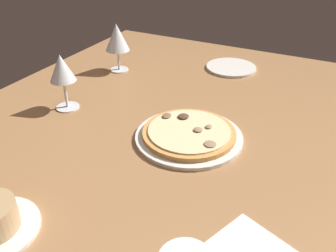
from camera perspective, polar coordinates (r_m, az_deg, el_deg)
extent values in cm
cube|color=#996B42|center=(93.68, -3.20, -2.27)|extent=(150.00, 110.00, 4.00)
cylinder|color=silver|center=(90.48, 3.32, -1.71)|extent=(26.93, 26.93, 1.00)
cylinder|color=#C68C47|center=(89.89, 3.34, -1.13)|extent=(23.29, 23.29, 1.20)
cylinder|color=beige|center=(89.46, 3.35, -0.69)|extent=(20.54, 20.54, 0.40)
ellipsoid|color=#4C3828|center=(94.41, 2.46, 1.55)|extent=(2.99, 2.86, 0.68)
ellipsoid|color=brown|center=(94.77, -0.19, 1.65)|extent=(2.92, 2.30, 0.52)
ellipsoid|color=#937556|center=(84.14, 6.68, -2.82)|extent=(2.93, 2.91, 0.41)
ellipsoid|color=#937556|center=(90.54, 6.45, -0.08)|extent=(2.00, 1.61, 0.54)
ellipsoid|color=#937556|center=(89.03, 4.79, -0.56)|extent=(2.40, 2.29, 0.57)
cylinder|color=silver|center=(131.32, -7.69, 8.82)|extent=(6.46, 6.46, 0.40)
cylinder|color=silver|center=(129.97, -7.80, 10.33)|extent=(0.80, 0.80, 7.04)
cone|color=silver|center=(127.36, -8.07, 13.73)|extent=(8.24, 8.24, 9.12)
cylinder|color=silver|center=(108.49, -15.54, 2.89)|extent=(6.60, 6.60, 0.40)
cylinder|color=silver|center=(106.60, -15.86, 4.92)|extent=(0.80, 0.80, 8.17)
cone|color=silver|center=(103.53, -16.48, 8.81)|extent=(7.21, 7.21, 7.54)
cone|color=#5B0F19|center=(104.21, -16.33, 7.87)|extent=(3.28, 3.28, 3.81)
cylinder|color=silver|center=(133.30, 9.93, 9.09)|extent=(17.74, 17.74, 0.90)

